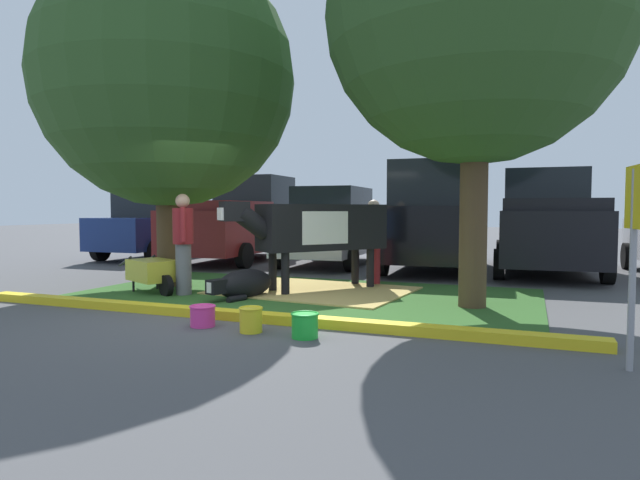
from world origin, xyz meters
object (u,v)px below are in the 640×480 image
at_px(sedan_red, 158,225).
at_px(suv_black, 435,217).
at_px(cow_holstein, 317,228).
at_px(pickup_truck_black, 546,224).
at_px(shade_tree_right, 477,12).
at_px(bucket_green, 305,325).
at_px(person_visitor_near, 183,241).
at_px(shade_tree_left, 167,79).
at_px(calf_lying, 244,284).
at_px(pickup_truck_maroon, 242,221).
at_px(wheelbarrow, 153,271).
at_px(bucket_pink, 203,315).
at_px(bucket_yellow, 251,319).
at_px(person_handler, 374,240).
at_px(hatchback_white, 333,227).
at_px(parking_sign, 634,226).

relative_size(sedan_red, suv_black, 0.96).
height_order(cow_holstein, pickup_truck_black, pickup_truck_black).
height_order(suv_black, pickup_truck_black, suv_black).
xyz_separation_m(suv_black, pickup_truck_black, (2.45, 0.60, -0.16)).
distance_m(shade_tree_right, sedan_red, 11.42).
bearing_deg(bucket_green, person_visitor_near, 146.56).
relative_size(shade_tree_left, bucket_green, 19.26).
bearing_deg(calf_lying, sedan_red, 137.07).
height_order(calf_lying, pickup_truck_maroon, pickup_truck_maroon).
bearing_deg(shade_tree_right, wheelbarrow, -173.78).
bearing_deg(wheelbarrow, pickup_truck_maroon, 104.83).
distance_m(bucket_pink, sedan_red, 10.21).
xyz_separation_m(cow_holstein, pickup_truck_black, (3.84, 4.73, -0.01)).
xyz_separation_m(wheelbarrow, bucket_yellow, (2.99, -2.01, -0.23)).
relative_size(person_handler, pickup_truck_black, 0.30).
bearing_deg(bucket_green, person_handler, 95.50).
bearing_deg(bucket_green, suv_black, 88.18).
xyz_separation_m(shade_tree_left, sedan_red, (-4.10, 4.93, -2.86)).
distance_m(pickup_truck_maroon, pickup_truck_black, 7.93).
height_order(bucket_pink, sedan_red, sedan_red).
bearing_deg(calf_lying, cow_holstein, 55.34).
bearing_deg(bucket_yellow, wheelbarrow, 146.13).
bearing_deg(shade_tree_left, wheelbarrow, -71.63).
bearing_deg(sedan_red, pickup_truck_maroon, 1.50).
height_order(bucket_green, pickup_truck_maroon, pickup_truck_maroon).
bearing_deg(hatchback_white, sedan_red, 179.58).
bearing_deg(shade_tree_left, shade_tree_right, -2.59).
bearing_deg(pickup_truck_black, calf_lying, -128.21).
distance_m(bucket_green, sedan_red, 11.25).
distance_m(person_handler, suv_black, 3.17).
height_order(person_handler, suv_black, suv_black).
xyz_separation_m(cow_holstein, calf_lying, (-0.82, -1.18, -0.88)).
bearing_deg(cow_holstein, pickup_truck_maroon, 131.78).
distance_m(sedan_red, pickup_truck_black, 10.77).
distance_m(shade_tree_right, bucket_yellow, 5.35).
distance_m(shade_tree_left, bucket_green, 6.13).
bearing_deg(wheelbarrow, parking_sign, -17.07).
height_order(cow_holstein, wheelbarrow, cow_holstein).
distance_m(person_visitor_near, bucket_green, 3.75).
bearing_deg(pickup_truck_maroon, bucket_yellow, -59.93).
relative_size(calf_lying, parking_sign, 0.73).
relative_size(calf_lying, person_visitor_near, 0.78).
distance_m(bucket_yellow, hatchback_white, 7.96).
xyz_separation_m(wheelbarrow, parking_sign, (6.90, -2.12, 0.91)).
height_order(cow_holstein, bucket_green, cow_holstein).
height_order(shade_tree_right, calf_lying, shade_tree_right).
distance_m(pickup_truck_maroon, hatchback_white, 2.77).
height_order(person_handler, hatchback_white, hatchback_white).
bearing_deg(bucket_pink, sedan_red, 130.89).
height_order(parking_sign, pickup_truck_black, pickup_truck_black).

